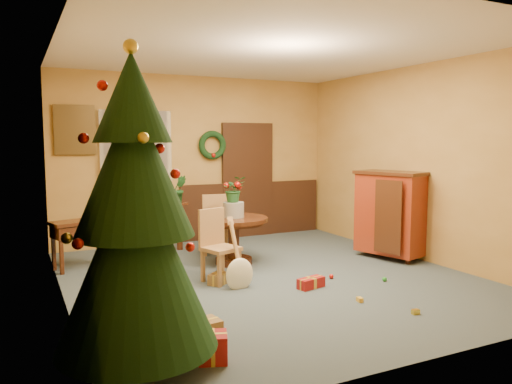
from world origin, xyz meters
TOP-DOWN VIEW (x-y plane):
  - room_envelope at (0.21, 2.70)m, footprint 5.50×5.50m
  - dining_table at (-0.12, 0.88)m, footprint 0.99×0.99m
  - urn at (-0.12, 0.88)m, footprint 0.30×0.30m
  - centerpiece_plant at (-0.12, 0.88)m, footprint 0.34×0.29m
  - chair_near at (-0.67, 0.16)m, footprint 0.51×0.51m
  - chair_far at (-0.15, 1.56)m, footprint 0.48×0.48m
  - guitar at (-0.54, -0.26)m, footprint 0.41×0.57m
  - plant_stand at (-0.55, 2.12)m, footprint 0.30×0.30m
  - stand_plant at (-0.55, 2.12)m, footprint 0.26×0.22m
  - christmas_tree at (-2.15, -1.95)m, footprint 1.22×1.22m
  - writing_desk at (-2.15, 1.58)m, footprint 0.84×0.58m
  - sideboard at (2.15, 0.17)m, footprint 0.82×1.14m
  - gift_a at (-1.47, -1.52)m, footprint 0.34×0.27m
  - gift_b at (-1.56, -1.99)m, footprint 0.29×0.29m
  - gift_c at (-0.71, 0.02)m, footprint 0.30×0.29m
  - gift_d at (0.25, -0.63)m, footprint 0.38×0.22m
  - toy_a at (0.38, -0.56)m, footprint 0.09×0.07m
  - toy_b at (1.23, -0.81)m, footprint 0.06×0.06m
  - toy_c at (0.45, -1.32)m, footprint 0.06×0.09m
  - toy_d at (0.69, -0.41)m, footprint 0.06×0.06m
  - toy_e at (0.72, -1.89)m, footprint 0.08×0.05m

SIDE VIEW (x-z plane):
  - toy_a at x=0.38m, z-range 0.00..0.05m
  - toy_c at x=0.45m, z-range 0.00..0.05m
  - toy_e at x=0.72m, z-range 0.00..0.05m
  - toy_b at x=1.23m, z-range 0.00..0.06m
  - toy_d at x=0.69m, z-range 0.00..0.06m
  - gift_d at x=0.25m, z-range 0.00..0.13m
  - gift_c at x=-0.71m, z-range 0.00..0.14m
  - gift_a at x=-1.47m, z-range 0.00..0.17m
  - gift_b at x=-1.56m, z-range 0.00..0.23m
  - guitar at x=-0.54m, z-range 0.01..0.83m
  - dining_table at x=-0.12m, z-range 0.14..0.82m
  - plant_stand at x=-0.55m, z-range 0.10..0.87m
  - chair_near at x=-0.67m, z-range 0.03..0.96m
  - writing_desk at x=-2.15m, z-range 0.17..0.85m
  - chair_far at x=-0.15m, z-range 0.03..0.99m
  - sideboard at x=2.15m, z-range 0.05..1.37m
  - urn at x=-0.12m, z-range 0.68..0.90m
  - stand_plant at x=-0.55m, z-range 0.78..1.22m
  - centerpiece_plant at x=-0.12m, z-range 0.90..1.28m
  - room_envelope at x=0.21m, z-range -1.63..3.87m
  - christmas_tree at x=-2.15m, z-range -0.06..2.45m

